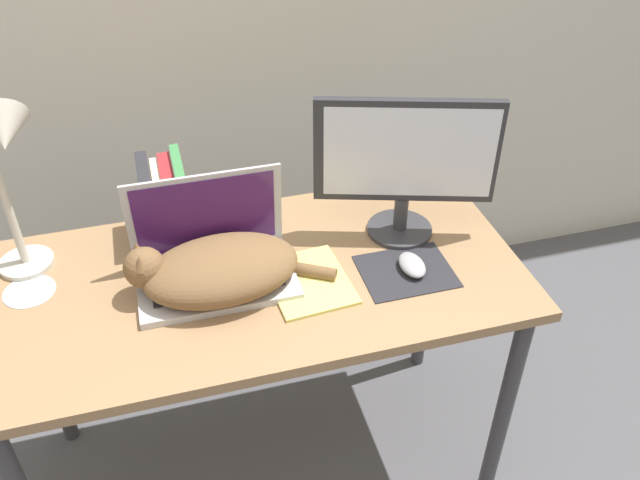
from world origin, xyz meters
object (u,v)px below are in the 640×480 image
object	(u,v)px
desk_lamp	(8,162)
cat	(216,269)
book_row	(166,202)
notepad	(309,281)
laptop	(213,259)
computer_mouse	(412,265)
cd_disc	(29,291)
external_monitor	(405,162)

from	to	relation	value
desk_lamp	cat	bearing A→B (deg)	-24.75
book_row	notepad	distance (m)	0.42
laptop	notepad	distance (m)	0.23
cat	notepad	distance (m)	0.22
cat	computer_mouse	size ratio (longest dim) A/B	5.01
laptop	desk_lamp	bearing A→B (deg)	161.88
computer_mouse	cat	bearing A→B (deg)	172.71
cat	computer_mouse	world-z (taller)	cat
book_row	cd_disc	world-z (taller)	book_row
computer_mouse	notepad	size ratio (longest dim) A/B	0.41
laptop	cat	bearing A→B (deg)	-90.78
cat	external_monitor	bearing A→B (deg)	11.34
computer_mouse	cd_disc	size ratio (longest dim) A/B	0.81
desk_lamp	laptop	bearing A→B (deg)	-18.12
cd_disc	laptop	bearing A→B (deg)	-7.39
cat	external_monitor	world-z (taller)	external_monitor
book_row	computer_mouse	bearing A→B (deg)	-28.97
computer_mouse	book_row	distance (m)	0.63
laptop	computer_mouse	bearing A→B (deg)	-13.69
computer_mouse	notepad	bearing A→B (deg)	174.71
laptop	cat	size ratio (longest dim) A/B	0.76
cat	cd_disc	bearing A→B (deg)	165.69
laptop	cd_disc	size ratio (longest dim) A/B	3.08
external_monitor	desk_lamp	xyz separation A→B (m)	(-0.89, 0.09, 0.09)
cat	book_row	xyz separation A→B (m)	(-0.09, 0.24, 0.04)
book_row	desk_lamp	distance (m)	0.38
external_monitor	notepad	size ratio (longest dim) A/B	1.82
cat	cd_disc	distance (m)	0.44
computer_mouse	book_row	xyz separation A→B (m)	(-0.55, 0.30, 0.08)
book_row	cd_disc	xyz separation A→B (m)	(-0.34, -0.14, -0.10)
laptop	notepad	world-z (taller)	laptop
external_monitor	computer_mouse	distance (m)	0.25
cat	notepad	xyz separation A→B (m)	(0.21, -0.04, -0.06)
laptop	external_monitor	distance (m)	0.52
laptop	cat	xyz separation A→B (m)	(-0.00, -0.05, 0.01)
book_row	desk_lamp	bearing A→B (deg)	-169.29
laptop	cat	distance (m)	0.05
cat	desk_lamp	bearing A→B (deg)	155.25
desk_lamp	notepad	xyz separation A→B (m)	(0.61, -0.22, -0.30)
cat	notepad	bearing A→B (deg)	-9.68
cat	cd_disc	world-z (taller)	cat
computer_mouse	laptop	bearing A→B (deg)	166.31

